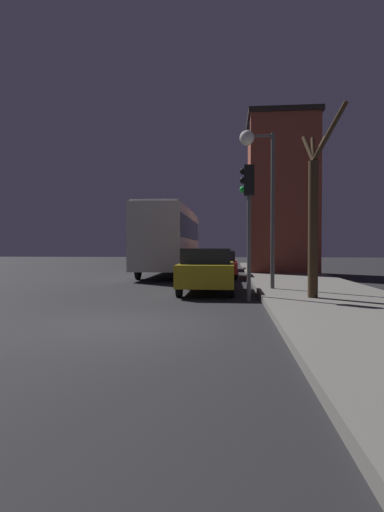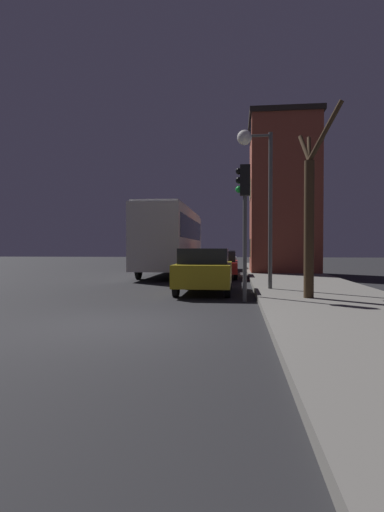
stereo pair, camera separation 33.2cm
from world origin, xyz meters
The scene contains 10 objects.
ground_plane centered at (0.00, 0.00, 0.00)m, with size 120.00×120.00×0.00m, color black.
sidewalk centered at (5.16, 0.00, 0.09)m, with size 4.20×60.00×0.18m.
brick_building centered at (5.21, 16.39, 4.84)m, with size 4.14×3.94×9.29m.
streetlamp centered at (3.10, 6.04, 4.37)m, with size 1.23×0.52×5.52m.
traffic_light centered at (2.66, 3.91, 2.92)m, with size 0.43×0.24×4.05m.
bare_tree centered at (4.53, 3.62, 2.68)m, with size 1.03×1.73×5.37m.
bus centered at (-1.38, 15.34, 2.28)m, with size 2.46×11.12×3.85m.
car_near_lane centered at (1.32, 5.98, 0.82)m, with size 1.85×3.99×1.58m.
car_mid_lane centered at (1.54, 13.26, 0.75)m, with size 1.89×4.58×1.43m.
car_far_lane centered at (1.48, 20.62, 0.73)m, with size 1.85×4.07×1.42m.
Camera 2 is at (2.46, -8.04, 1.60)m, focal length 28.00 mm.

